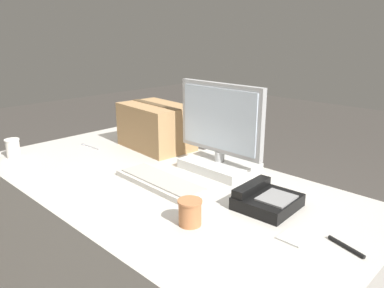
{
  "coord_description": "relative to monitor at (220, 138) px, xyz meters",
  "views": [
    {
      "loc": [
        1.14,
        -0.96,
        1.35
      ],
      "look_at": [
        0.08,
        0.13,
        0.88
      ],
      "focal_mm": 35.0,
      "sensor_mm": 36.0,
      "label": 1
    }
  ],
  "objects": [
    {
      "name": "monitor",
      "position": [
        0.0,
        0.0,
        0.0
      ],
      "size": [
        0.44,
        0.22,
        0.4
      ],
      "color": "white",
      "rests_on": "office_desk"
    },
    {
      "name": "office_desk",
      "position": [
        -0.11,
        -0.28,
        -0.52
      ],
      "size": [
        1.8,
        0.9,
        0.73
      ],
      "color": "beige",
      "rests_on": "ground_plane"
    },
    {
      "name": "paper_cup_right",
      "position": [
        0.26,
        -0.45,
        -0.11
      ],
      "size": [
        0.08,
        0.08,
        0.09
      ],
      "color": "#BC7547",
      "rests_on": "office_desk"
    },
    {
      "name": "desk_phone",
      "position": [
        0.36,
        -0.17,
        -0.12
      ],
      "size": [
        0.2,
        0.22,
        0.08
      ],
      "rotation": [
        0.0,
        0.0,
        0.05
      ],
      "color": "black",
      "rests_on": "office_desk"
    },
    {
      "name": "pen_marker",
      "position": [
        0.68,
        -0.23,
        -0.14
      ],
      "size": [
        0.12,
        0.05,
        0.01
      ],
      "rotation": [
        0.0,
        0.0,
        5.99
      ],
      "color": "black",
      "rests_on": "office_desk"
    },
    {
      "name": "keyboard",
      "position": [
        -0.06,
        -0.3,
        -0.14
      ],
      "size": [
        0.44,
        0.17,
        0.03
      ],
      "rotation": [
        0.0,
        0.0,
        -0.03
      ],
      "color": "beige",
      "rests_on": "office_desk"
    },
    {
      "name": "cardboard_box",
      "position": [
        -0.47,
        0.03,
        -0.03
      ],
      "size": [
        0.41,
        0.29,
        0.24
      ],
      "rotation": [
        0.0,
        0.0,
        -0.08
      ],
      "color": "tan",
      "rests_on": "office_desk"
    },
    {
      "name": "paper_cup_left",
      "position": [
        -0.86,
        -0.58,
        -0.1
      ],
      "size": [
        0.07,
        0.07,
        0.09
      ],
      "color": "white",
      "rests_on": "office_desk"
    },
    {
      "name": "spoon",
      "position": [
        -0.76,
        -0.22,
        -0.15
      ],
      "size": [
        0.16,
        0.03,
        0.0
      ],
      "rotation": [
        0.0,
        0.0,
        3.21
      ],
      "color": "#B2B2B7",
      "rests_on": "office_desk"
    },
    {
      "name": "sticky_note_pad",
      "position": [
        0.55,
        -0.29,
        -0.15
      ],
      "size": [
        0.08,
        0.08,
        0.01
      ],
      "color": "silver",
      "rests_on": "office_desk"
    }
  ]
}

